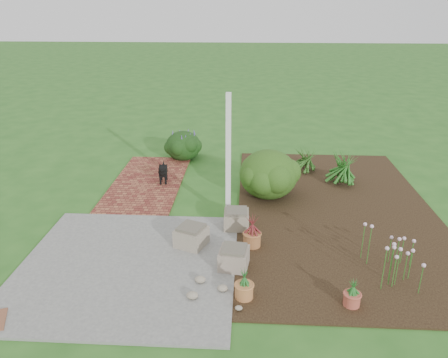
# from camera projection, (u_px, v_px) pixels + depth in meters

# --- Properties ---
(ground) EXTENTS (80.00, 80.00, 0.00)m
(ground) POSITION_uv_depth(u_px,v_px,m) (213.00, 219.00, 8.68)
(ground) COLOR #285E1D
(ground) RESTS_ON ground
(concrete_patio) EXTENTS (3.50, 3.50, 0.04)m
(concrete_patio) POSITION_uv_depth(u_px,v_px,m) (128.00, 265.00, 7.12)
(concrete_patio) COLOR slate
(concrete_patio) RESTS_ON ground
(brick_path) EXTENTS (1.60, 3.50, 0.04)m
(brick_path) POSITION_uv_depth(u_px,v_px,m) (148.00, 182.00, 10.38)
(brick_path) COLOR maroon
(brick_path) RESTS_ON ground
(garden_bed) EXTENTS (4.00, 7.00, 0.03)m
(garden_bed) POSITION_uv_depth(u_px,v_px,m) (335.00, 210.00, 9.00)
(garden_bed) COLOR black
(garden_bed) RESTS_ON ground
(veranda_post) EXTENTS (0.10, 0.10, 2.50)m
(veranda_post) POSITION_uv_depth(u_px,v_px,m) (228.00, 158.00, 8.28)
(veranda_post) COLOR white
(veranda_post) RESTS_ON ground
(stone_trough_near) EXTENTS (0.51, 0.51, 0.30)m
(stone_trough_near) POSITION_uv_depth(u_px,v_px,m) (234.00, 258.00, 7.00)
(stone_trough_near) COLOR gray
(stone_trough_near) RESTS_ON concrete_patio
(stone_trough_mid) EXTENTS (0.62, 0.62, 0.32)m
(stone_trough_mid) POSITION_uv_depth(u_px,v_px,m) (191.00, 237.00, 7.62)
(stone_trough_mid) COLOR #78715B
(stone_trough_mid) RESTS_ON concrete_patio
(stone_trough_far) EXTENTS (0.47, 0.47, 0.31)m
(stone_trough_far) POSITION_uv_depth(u_px,v_px,m) (236.00, 220.00, 8.23)
(stone_trough_far) COLOR #746D55
(stone_trough_far) RESTS_ON concrete_patio
(black_dog) EXTENTS (0.22, 0.59, 0.51)m
(black_dog) POSITION_uv_depth(u_px,v_px,m) (163.00, 171.00, 10.18)
(black_dog) COLOR black
(black_dog) RESTS_ON brick_path
(cream_ceramic_urn) EXTENTS (0.34, 0.34, 0.39)m
(cream_ceramic_urn) POSITION_uv_depth(u_px,v_px,m) (185.00, 151.00, 11.86)
(cream_ceramic_urn) COLOR beige
(cream_ceramic_urn) RESTS_ON brick_path
(evergreen_shrub) EXTENTS (1.45, 1.45, 1.07)m
(evergreen_shrub) POSITION_uv_depth(u_px,v_px,m) (269.00, 173.00, 9.45)
(evergreen_shrub) COLOR #15380D
(evergreen_shrub) RESTS_ON garden_bed
(agapanthus_clump_back) EXTENTS (1.16, 1.16, 0.90)m
(agapanthus_clump_back) POSITION_uv_depth(u_px,v_px,m) (343.00, 165.00, 10.15)
(agapanthus_clump_back) COLOR #183D0D
(agapanthus_clump_back) RESTS_ON garden_bed
(agapanthus_clump_front) EXTENTS (0.92, 0.92, 0.71)m
(agapanthus_clump_front) POSITION_uv_depth(u_px,v_px,m) (306.00, 158.00, 10.92)
(agapanthus_clump_front) COLOR #19380D
(agapanthus_clump_front) RESTS_ON garden_bed
(pink_flower_patch) EXTENTS (1.45, 1.45, 0.70)m
(pink_flower_patch) POSITION_uv_depth(u_px,v_px,m) (393.00, 255.00, 6.75)
(pink_flower_patch) COLOR #113D0F
(pink_flower_patch) RESTS_ON garden_bed
(terracotta_pot_bronze) EXTENTS (0.33, 0.33, 0.25)m
(terracotta_pot_bronze) POSITION_uv_depth(u_px,v_px,m) (252.00, 239.00, 7.63)
(terracotta_pot_bronze) COLOR #9C6035
(terracotta_pot_bronze) RESTS_ON garden_bed
(terracotta_pot_small_left) EXTENTS (0.30, 0.30, 0.19)m
(terracotta_pot_small_left) POSITION_uv_depth(u_px,v_px,m) (352.00, 299.00, 6.14)
(terracotta_pot_small_left) COLOR #AE4C3A
(terracotta_pot_small_left) RESTS_ON garden_bed
(terracotta_pot_small_right) EXTENTS (0.30, 0.30, 0.22)m
(terracotta_pot_small_right) POSITION_uv_depth(u_px,v_px,m) (244.00, 291.00, 6.29)
(terracotta_pot_small_right) COLOR #B3703C
(terracotta_pot_small_right) RESTS_ON garden_bed
(purple_flowering_bush) EXTENTS (1.25, 1.25, 0.80)m
(purple_flowering_bush) POSITION_uv_depth(u_px,v_px,m) (183.00, 145.00, 11.82)
(purple_flowering_bush) COLOR black
(purple_flowering_bush) RESTS_ON ground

